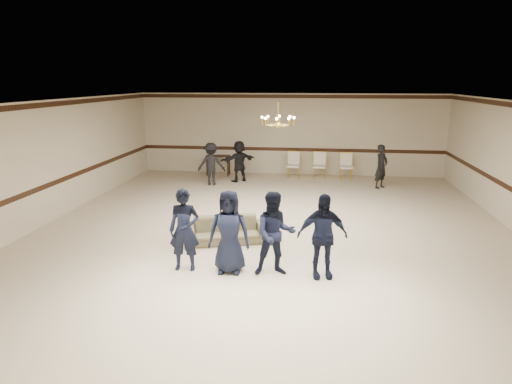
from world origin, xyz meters
The scene contains 16 objects.
room centered at (0.00, 0.00, 1.60)m, with size 12.01×14.01×3.21m.
chair_rail centered at (0.00, 6.99, 1.00)m, with size 12.00×0.02×0.14m, color #321A0F.
crown_molding centered at (0.00, 6.99, 3.08)m, with size 12.00×0.02×0.14m, color #321A0F.
chandelier centered at (0.00, 1.00, 2.88)m, with size 0.94×0.94×0.89m, color gold, non-canonical shape.
boy_a centered at (-1.53, -2.68, 0.83)m, with size 0.61×0.40×1.66m, color black.
boy_b centered at (-0.63, -2.68, 0.83)m, with size 0.81×0.53×1.66m, color black.
boy_c centered at (0.27, -2.68, 0.83)m, with size 0.81×0.63×1.66m, color black.
boy_d centered at (1.17, -2.68, 0.83)m, with size 0.97×0.40×1.66m, color black.
settee centered at (-1.02, -1.01, 0.29)m, with size 1.96×0.77×0.57m, color #736D4D.
adult_left centered at (-2.69, 4.67, 0.77)m, with size 0.99×0.57×1.53m, color black.
adult_mid centered at (-1.79, 5.37, 0.77)m, with size 1.42×0.45×1.53m, color black.
adult_right centered at (3.31, 4.97, 0.77)m, with size 0.56×0.37×1.53m, color black.
banquet_chair_left centered at (0.19, 6.17, 0.50)m, with size 0.49×0.49×1.01m, color #ECE0C7, non-canonical shape.
banquet_chair_mid centered at (1.19, 6.17, 0.50)m, with size 0.49×0.49×1.01m, color #ECE0C7, non-canonical shape.
banquet_chair_right centered at (2.19, 6.17, 0.50)m, with size 0.49×0.49×1.01m, color #ECE0C7, non-canonical shape.
console_table centered at (-2.81, 6.37, 0.40)m, with size 0.95×0.40×0.80m, color black.
Camera 1 is at (0.97, -10.80, 3.72)m, focal length 31.35 mm.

